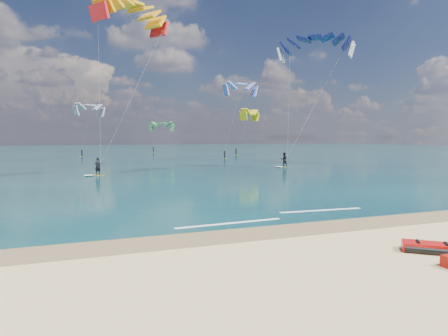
{
  "coord_description": "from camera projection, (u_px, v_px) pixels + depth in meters",
  "views": [
    {
      "loc": [
        -7.62,
        -12.05,
        4.05
      ],
      "look_at": [
        -0.01,
        8.0,
        2.39
      ],
      "focal_mm": 32.0,
      "sensor_mm": 36.0,
      "label": 1
    }
  ],
  "objects": [
    {
      "name": "kitesurfer_far",
      "position": [
        302.0,
        90.0,
        52.14
      ],
      "size": [
        10.76,
        7.98,
        18.79
      ],
      "rotation": [
        0.0,
        0.0,
        -0.39
      ],
      "color": "gold",
      "rests_on": "sea"
    },
    {
      "name": "packed_kite_mid",
      "position": [
        442.0,
        253.0,
        13.92
      ],
      "size": [
        2.8,
        2.62,
        0.4
      ],
      "primitive_type": null,
      "rotation": [
        0.0,
        0.0,
        -0.71
      ],
      "color": "red",
      "rests_on": "ground"
    },
    {
      "name": "wet_sand_strip",
      "position": [
        266.0,
        232.0,
        17.04
      ],
      "size": [
        320.0,
        2.4,
        0.01
      ],
      "primitive_type": "cube",
      "color": "brown",
      "rests_on": "ground"
    },
    {
      "name": "sea",
      "position": [
        102.0,
        152.0,
        111.19
      ],
      "size": [
        320.0,
        200.0,
        0.04
      ],
      "primitive_type": "cube",
      "color": "#092A32",
      "rests_on": "ground"
    },
    {
      "name": "distant_kites",
      "position": [
        80.0,
        131.0,
        78.87
      ],
      "size": [
        77.27,
        47.34,
        13.55
      ],
      "color": "green",
      "rests_on": "ground"
    },
    {
      "name": "ground",
      "position": [
        136.0,
        169.0,
        51.53
      ],
      "size": [
        320.0,
        320.0,
        0.0
      ],
      "primitive_type": "plane",
      "color": "tan",
      "rests_on": "ground"
    },
    {
      "name": "shoreline_foam",
      "position": [
        277.0,
        216.0,
        20.17
      ],
      "size": [
        11.02,
        1.86,
        0.01
      ],
      "color": "white",
      "rests_on": "ground"
    },
    {
      "name": "kitesurfer_main",
      "position": [
        115.0,
        82.0,
        39.72
      ],
      "size": [
        10.01,
        7.59,
        18.23
      ],
      "rotation": [
        0.0,
        0.0,
        0.05
      ],
      "color": "gold",
      "rests_on": "sea"
    }
  ]
}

